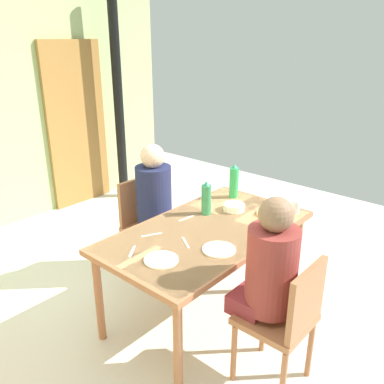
{
  "coord_description": "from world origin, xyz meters",
  "views": [
    {
      "loc": [
        -1.81,
        -1.81,
        2.03
      ],
      "look_at": [
        0.26,
        0.0,
        0.97
      ],
      "focal_mm": 37.91,
      "sensor_mm": 36.0,
      "label": 1
    }
  ],
  "objects_px": {
    "person_near_diner": "(270,267)",
    "water_bottle_green_near": "(206,199)",
    "chair_far_diner": "(145,221)",
    "person_far_diner": "(155,195)",
    "chair_near_diner": "(287,317)",
    "dining_table": "(207,237)",
    "water_bottle_green_far": "(234,182)",
    "serving_bowl_center": "(234,207)"
  },
  "relations": [
    {
      "from": "water_bottle_green_far",
      "to": "chair_near_diner",
      "type": "bearing_deg",
      "value": -130.71
    },
    {
      "from": "chair_far_diner",
      "to": "serving_bowl_center",
      "type": "distance_m",
      "value": 0.84
    },
    {
      "from": "serving_bowl_center",
      "to": "chair_near_diner",
      "type": "bearing_deg",
      "value": -127.26
    },
    {
      "from": "chair_far_diner",
      "to": "person_near_diner",
      "type": "distance_m",
      "value": 1.53
    },
    {
      "from": "dining_table",
      "to": "chair_near_diner",
      "type": "height_order",
      "value": "chair_near_diner"
    },
    {
      "from": "person_near_diner",
      "to": "person_far_diner",
      "type": "relative_size",
      "value": 1.0
    },
    {
      "from": "chair_far_diner",
      "to": "person_far_diner",
      "type": "bearing_deg",
      "value": 90.0
    },
    {
      "from": "person_near_diner",
      "to": "water_bottle_green_far",
      "type": "xyz_separation_m",
      "value": [
        0.88,
        0.89,
        0.08
      ]
    },
    {
      "from": "person_far_diner",
      "to": "chair_near_diner",
      "type": "bearing_deg",
      "value": 76.32
    },
    {
      "from": "dining_table",
      "to": "person_near_diner",
      "type": "distance_m",
      "value": 0.71
    },
    {
      "from": "chair_near_diner",
      "to": "water_bottle_green_far",
      "type": "relative_size",
      "value": 2.92
    },
    {
      "from": "serving_bowl_center",
      "to": "person_far_diner",
      "type": "bearing_deg",
      "value": 115.84
    },
    {
      "from": "chair_near_diner",
      "to": "water_bottle_green_far",
      "type": "distance_m",
      "value": 1.4
    },
    {
      "from": "chair_far_diner",
      "to": "person_near_diner",
      "type": "relative_size",
      "value": 1.13
    },
    {
      "from": "person_near_diner",
      "to": "dining_table",
      "type": "bearing_deg",
      "value": 69.71
    },
    {
      "from": "chair_near_diner",
      "to": "water_bottle_green_far",
      "type": "xyz_separation_m",
      "value": [
        0.88,
        1.02,
        0.37
      ]
    },
    {
      "from": "chair_near_diner",
      "to": "person_far_diner",
      "type": "xyz_separation_m",
      "value": [
        0.35,
        1.46,
        0.28
      ]
    },
    {
      "from": "dining_table",
      "to": "water_bottle_green_far",
      "type": "xyz_separation_m",
      "value": [
        0.64,
        0.23,
        0.21
      ]
    },
    {
      "from": "chair_far_diner",
      "to": "serving_bowl_center",
      "type": "height_order",
      "value": "chair_far_diner"
    },
    {
      "from": "person_near_diner",
      "to": "water_bottle_green_near",
      "type": "xyz_separation_m",
      "value": [
        0.45,
        0.84,
        0.07
      ]
    },
    {
      "from": "chair_near_diner",
      "to": "water_bottle_green_near",
      "type": "distance_m",
      "value": 1.13
    },
    {
      "from": "chair_far_diner",
      "to": "person_far_diner",
      "type": "xyz_separation_m",
      "value": [
        -0.0,
        -0.14,
        0.28
      ]
    },
    {
      "from": "chair_far_diner",
      "to": "water_bottle_green_far",
      "type": "distance_m",
      "value": 0.86
    },
    {
      "from": "person_far_diner",
      "to": "water_bottle_green_far",
      "type": "distance_m",
      "value": 0.69
    },
    {
      "from": "dining_table",
      "to": "chair_near_diner",
      "type": "bearing_deg",
      "value": -107.04
    },
    {
      "from": "person_far_diner",
      "to": "serving_bowl_center",
      "type": "relative_size",
      "value": 4.53
    },
    {
      "from": "person_far_diner",
      "to": "water_bottle_green_near",
      "type": "xyz_separation_m",
      "value": [
        0.09,
        -0.48,
        0.07
      ]
    },
    {
      "from": "chair_far_diner",
      "to": "person_near_diner",
      "type": "xyz_separation_m",
      "value": [
        -0.35,
        -1.46,
        0.28
      ]
    },
    {
      "from": "person_near_diner",
      "to": "person_far_diner",
      "type": "distance_m",
      "value": 1.37
    },
    {
      "from": "water_bottle_green_far",
      "to": "person_near_diner",
      "type": "bearing_deg",
      "value": -134.79
    },
    {
      "from": "water_bottle_green_far",
      "to": "chair_far_diner",
      "type": "bearing_deg",
      "value": 132.6
    },
    {
      "from": "chair_near_diner",
      "to": "person_far_diner",
      "type": "bearing_deg",
      "value": 76.32
    },
    {
      "from": "water_bottle_green_far",
      "to": "person_far_diner",
      "type": "bearing_deg",
      "value": 140.38
    },
    {
      "from": "person_far_diner",
      "to": "water_bottle_green_far",
      "type": "bearing_deg",
      "value": 140.38
    },
    {
      "from": "serving_bowl_center",
      "to": "dining_table",
      "type": "bearing_deg",
      "value": -172.24
    },
    {
      "from": "person_near_diner",
      "to": "person_far_diner",
      "type": "height_order",
      "value": "same"
    },
    {
      "from": "person_near_diner",
      "to": "water_bottle_green_near",
      "type": "distance_m",
      "value": 0.95
    },
    {
      "from": "dining_table",
      "to": "water_bottle_green_far",
      "type": "bearing_deg",
      "value": 19.56
    },
    {
      "from": "chair_far_diner",
      "to": "person_far_diner",
      "type": "height_order",
      "value": "person_far_diner"
    },
    {
      "from": "person_near_diner",
      "to": "serving_bowl_center",
      "type": "distance_m",
      "value": 0.97
    },
    {
      "from": "serving_bowl_center",
      "to": "chair_far_diner",
      "type": "bearing_deg",
      "value": 111.57
    },
    {
      "from": "person_far_diner",
      "to": "water_bottle_green_near",
      "type": "distance_m",
      "value": 0.49
    }
  ]
}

